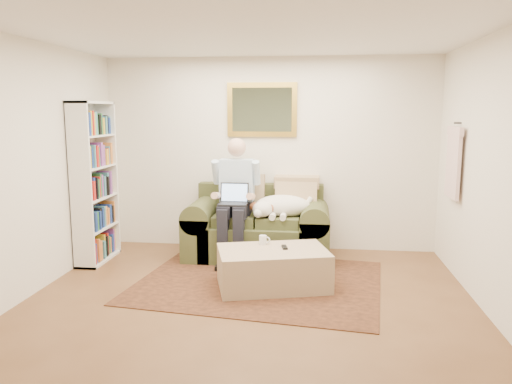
% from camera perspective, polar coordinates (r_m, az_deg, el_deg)
% --- Properties ---
extents(room_shell, '(4.51, 5.00, 2.61)m').
position_cam_1_polar(room_shell, '(4.70, -1.01, 2.13)').
color(room_shell, brown).
rests_on(room_shell, ground).
extents(rug, '(2.86, 2.40, 0.01)m').
position_cam_1_polar(rug, '(5.64, 0.37, -10.19)').
color(rug, black).
rests_on(rug, room_shell).
extents(sofa, '(1.83, 0.93, 1.10)m').
position_cam_1_polar(sofa, '(6.50, 0.21, -4.70)').
color(sofa, '#444725').
rests_on(sofa, room_shell).
extents(seated_man, '(0.60, 0.86, 1.54)m').
position_cam_1_polar(seated_man, '(6.28, -2.46, -0.96)').
color(seated_man, '#8CB3D8').
rests_on(seated_man, sofa).
extents(laptop, '(0.36, 0.28, 0.26)m').
position_cam_1_polar(laptop, '(6.21, -2.57, -0.74)').
color(laptop, black).
rests_on(laptop, seated_man).
extents(sleeping_dog, '(0.75, 0.47, 0.28)m').
position_cam_1_polar(sleeping_dog, '(6.30, 3.08, -1.58)').
color(sleeping_dog, white).
rests_on(sleeping_dog, sofa).
extents(ottoman, '(1.30, 1.01, 0.42)m').
position_cam_1_polar(ottoman, '(5.43, 1.94, -8.72)').
color(ottoman, tan).
rests_on(ottoman, room_shell).
extents(coffee_mug, '(0.08, 0.08, 0.10)m').
position_cam_1_polar(coffee_mug, '(5.56, 0.78, -5.49)').
color(coffee_mug, white).
rests_on(coffee_mug, ottoman).
extents(tv_remote, '(0.08, 0.16, 0.02)m').
position_cam_1_polar(tv_remote, '(5.43, 3.27, -6.31)').
color(tv_remote, black).
rests_on(tv_remote, ottoman).
extents(bookshelf, '(0.28, 0.80, 2.00)m').
position_cam_1_polar(bookshelf, '(6.54, -17.98, 1.03)').
color(bookshelf, white).
rests_on(bookshelf, room_shell).
extents(wall_mirror, '(0.94, 0.04, 0.72)m').
position_cam_1_polar(wall_mirror, '(6.78, 0.69, 9.39)').
color(wall_mirror, gold).
rests_on(wall_mirror, room_shell).
extents(hanging_shirt, '(0.06, 0.52, 0.90)m').
position_cam_1_polar(hanging_shirt, '(6.09, 21.65, 3.58)').
color(hanging_shirt, beige).
rests_on(hanging_shirt, room_shell).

